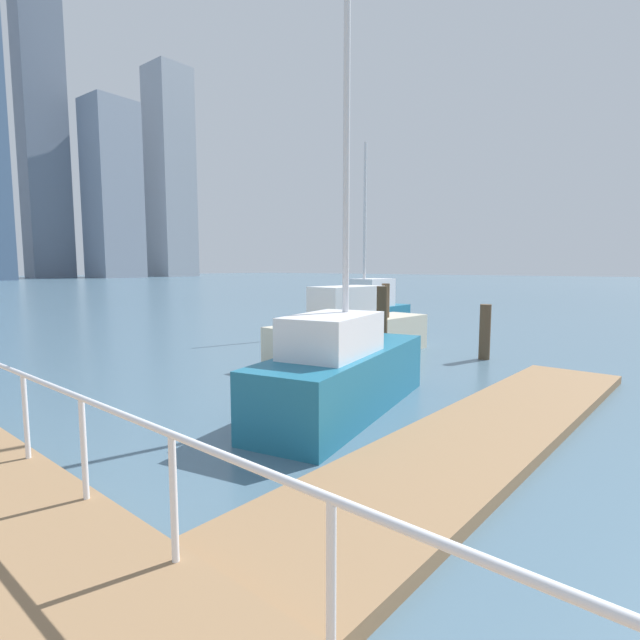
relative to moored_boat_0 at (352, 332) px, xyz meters
The scene contains 12 objects.
ground_plane 9.15m from the moored_boat_0, 134.98° to the left, with size 300.00×300.00×0.00m, color slate.
floating_dock 7.20m from the moored_boat_0, 125.99° to the right, with size 11.46×2.00×0.18m, color #93704C.
boardwalk_railing 11.03m from the moored_boat_0, 150.46° to the right, with size 0.06×25.83×1.08m.
dock_piling_0 1.73m from the moored_boat_0, 115.41° to the right, with size 0.30×0.30×2.23m, color #473826.
dock_piling_1 1.43m from the moored_boat_0, 11.71° to the right, with size 0.25×0.25×2.22m, color brown.
dock_piling_4 3.93m from the moored_boat_0, 52.72° to the right, with size 0.32×0.32×1.64m, color brown.
moored_boat_0 is the anchor object (origin of this frame).
moored_boat_2 5.99m from the moored_boat_0, 31.40° to the left, with size 5.32×1.62×7.78m.
moored_boat_3 5.51m from the moored_boat_0, 144.89° to the right, with size 5.29×2.64×9.77m.
skyline_tower_4 135.79m from the moored_boat_0, 73.24° to the left, with size 9.60×8.83×88.99m, color slate.
skyline_tower_5 122.09m from the moored_boat_0, 66.55° to the left, with size 11.23×9.96×43.04m, color gray.
skyline_tower_6 136.84m from the moored_boat_0, 59.68° to the left, with size 10.37×10.65×57.90m, color #8C939E.
Camera 1 is at (-5.16, 4.87, 2.75)m, focal length 27.15 mm.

